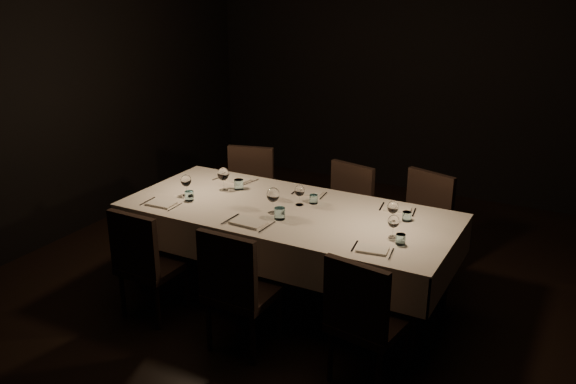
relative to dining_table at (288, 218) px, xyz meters
The scene contains 14 objects.
room 0.81m from the dining_table, ahead, with size 5.01×6.01×3.01m.
dining_table is the anchor object (origin of this frame).
chair_near_left 1.10m from the dining_table, 136.17° to the right, with size 0.42×0.42×0.87m.
place_setting_near_left 0.89m from the dining_table, 165.71° to the right, with size 0.32×0.40×0.17m.
chair_near_center 0.81m from the dining_table, 87.38° to the right, with size 0.44×0.44×0.90m.
place_setting_near_center 0.27m from the dining_table, 104.07° to the right, with size 0.36×0.42×0.20m.
chair_near_right 1.18m from the dining_table, 38.62° to the right, with size 0.48×0.48×0.88m.
place_setting_near_right 0.91m from the dining_table, 13.97° to the right, with size 0.30×0.39×0.16m.
chair_far_left 1.18m from the dining_table, 137.15° to the left, with size 0.54×0.54×0.91m.
place_setting_far_left 0.71m from the dining_table, 161.75° to the left, with size 0.37×0.41×0.19m.
chair_far_center 0.83m from the dining_table, 80.63° to the left, with size 0.51×0.51×0.89m.
place_setting_far_center 0.26m from the dining_table, 79.36° to the left, with size 0.30×0.39×0.16m.
chair_far_right 1.18m from the dining_table, 46.98° to the left, with size 0.55×0.55×0.91m.
place_setting_far_right 0.83m from the dining_table, 15.45° to the left, with size 0.31×0.39×0.16m.
Camera 1 is at (2.03, -3.77, 2.46)m, focal length 38.00 mm.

